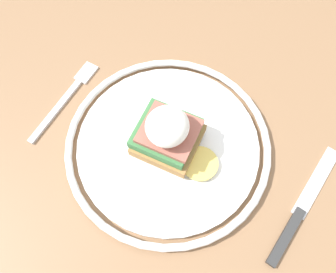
# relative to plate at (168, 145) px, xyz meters

# --- Properties ---
(ground_plane) EXTENTS (6.00, 6.00, 0.00)m
(ground_plane) POSITION_rel_plate_xyz_m (-0.04, 0.02, -0.76)
(ground_plane) COLOR #B2ADA3
(dining_table) EXTENTS (1.13, 0.74, 0.75)m
(dining_table) POSITION_rel_plate_xyz_m (-0.04, 0.02, -0.12)
(dining_table) COLOR #846042
(dining_table) RESTS_ON ground_plane
(plate) EXTENTS (0.29, 0.29, 0.02)m
(plate) POSITION_rel_plate_xyz_m (0.00, 0.00, 0.00)
(plate) COLOR white
(plate) RESTS_ON dining_table
(sandwich) EXTENTS (0.12, 0.08, 0.08)m
(sandwich) POSITION_rel_plate_xyz_m (0.00, -0.00, 0.04)
(sandwich) COLOR #9E703D
(sandwich) RESTS_ON plate
(fork) EXTENTS (0.03, 0.16, 0.00)m
(fork) POSITION_rel_plate_xyz_m (-0.17, 0.01, -0.01)
(fork) COLOR silver
(fork) RESTS_ON dining_table
(knife) EXTENTS (0.05, 0.19, 0.01)m
(knife) POSITION_rel_plate_xyz_m (0.19, -0.01, -0.01)
(knife) COLOR #2D2D2D
(knife) RESTS_ON dining_table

